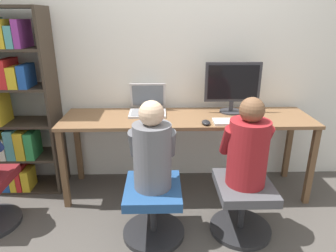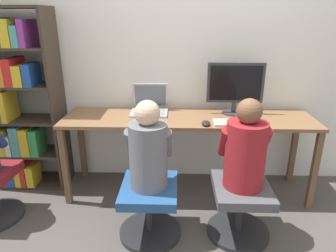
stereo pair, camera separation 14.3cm
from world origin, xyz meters
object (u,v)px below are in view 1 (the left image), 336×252
Objects in this scene: person_at_monitor at (248,148)px; bookshelf at (7,106)px; laptop at (148,107)px; office_chair_right at (153,207)px; keyboard at (238,122)px; person_at_laptop at (152,150)px; office_chair_left at (243,203)px; desktop_monitor at (233,87)px.

bookshelf is (-2.02, 0.69, 0.13)m from person_at_monitor.
person_at_monitor is (0.75, -0.73, -0.09)m from laptop.
bookshelf is at bearing 161.23° from person_at_monitor.
keyboard is at bearing 32.52° from office_chair_right.
person_at_laptop is at bearing 90.00° from office_chair_right.
office_chair_left and office_chair_right have the same top height.
bookshelf is (-1.33, 0.72, 0.13)m from person_at_laptop.
office_chair_right is 1.63m from bookshelf.
keyboard is 0.63× the size of person_at_monitor.
keyboard is 0.25× the size of bookshelf.
bookshelf reaches higher than person_at_laptop.
office_chair_left is 0.83m from person_at_laptop.
bookshelf is at bearing -178.79° from desktop_monitor.
person_at_monitor reaches higher than keyboard.
laptop is 1.27m from bookshelf.
keyboard is at bearing 86.29° from person_at_monitor.
office_chair_right is 0.74× the size of person_at_laptop.
bookshelf is at bearing -177.90° from laptop.
laptop is 1.05m from person_at_monitor.
laptop is 0.84m from keyboard.
desktop_monitor is at bearing 87.29° from person_at_monitor.
bookshelf reaches higher than person_at_monitor.
laptop is at bearing 135.44° from office_chair_left.
desktop_monitor is 0.79× the size of person_at_laptop.
bookshelf reaches higher than office_chair_left.
office_chair_right is at bearing -147.48° from keyboard.
keyboard reaches higher than office_chair_right.
bookshelf reaches higher than laptop.
person_at_monitor reaches higher than office_chair_left.
office_chair_right is (-0.72, -0.46, -0.52)m from keyboard.
office_chair_right is at bearing -177.30° from person_at_monitor.
laptop is at bearing 2.10° from bookshelf.
person_at_monitor is at bearing 2.70° from office_chair_right.
office_chair_left is 0.69m from office_chair_right.
desktop_monitor is at bearing 46.45° from office_chair_right.
person_at_monitor is at bearing -92.71° from desktop_monitor.
office_chair_left is 0.28× the size of bookshelf.
bookshelf reaches higher than desktop_monitor.
laptop is 1.19m from office_chair_left.
office_chair_right is (-0.73, -0.76, -0.75)m from desktop_monitor.
laptop is at bearing 179.76° from desktop_monitor.
person_at_laptop is (-0.72, -0.45, -0.05)m from keyboard.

